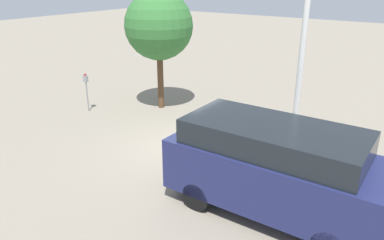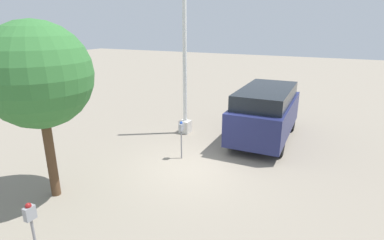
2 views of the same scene
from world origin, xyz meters
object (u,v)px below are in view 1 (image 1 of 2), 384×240
street_tree (159,26)px  parking_meter_near (208,116)px  parking_meter_far (86,84)px  lamp_post (298,88)px  parked_van (275,167)px

street_tree → parking_meter_near: bearing=-29.3°
parking_meter_far → lamp_post: bearing=7.5°
parking_meter_far → lamp_post: (8.28, 1.11, 0.97)m
parked_van → street_tree: size_ratio=1.05×
parked_van → parking_meter_near: bearing=144.9°
parking_meter_far → parked_van: bearing=-13.8°
parking_meter_near → parked_van: bearing=-34.5°
parked_van → street_tree: (-6.91, 4.28, 2.18)m
street_tree → parking_meter_far: bearing=-136.0°
parking_meter_near → street_tree: size_ratio=0.29×
parking_meter_far → street_tree: (2.16, 2.08, 2.21)m
parking_meter_near → lamp_post: 2.90m
parking_meter_near → street_tree: bearing=150.5°
parking_meter_far → parking_meter_near: bearing=-0.0°
parking_meter_near → parking_meter_far: 5.83m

